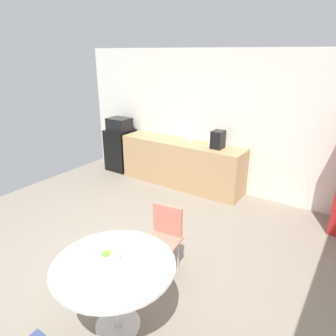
{
  "coord_description": "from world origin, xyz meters",
  "views": [
    {
      "loc": [
        2.51,
        -2.27,
        2.54
      ],
      "look_at": [
        0.16,
        1.2,
        0.95
      ],
      "focal_mm": 33.05,
      "sensor_mm": 36.0,
      "label": 1
    }
  ],
  "objects_px": {
    "microwave": "(119,124)",
    "fruit_bowl": "(108,257)",
    "mug_white": "(190,139)",
    "mini_fridge": "(121,150)",
    "chair_coral": "(164,232)",
    "coffee_maker": "(218,140)",
    "round_table": "(114,276)"
  },
  "relations": [
    {
      "from": "microwave",
      "to": "fruit_bowl",
      "type": "distance_m",
      "value": 4.35
    },
    {
      "from": "mini_fridge",
      "to": "coffee_maker",
      "type": "relative_size",
      "value": 2.86
    },
    {
      "from": "round_table",
      "to": "coffee_maker",
      "type": "height_order",
      "value": "coffee_maker"
    },
    {
      "from": "fruit_bowl",
      "to": "coffee_maker",
      "type": "bearing_deg",
      "value": 98.28
    },
    {
      "from": "microwave",
      "to": "chair_coral",
      "type": "height_order",
      "value": "microwave"
    },
    {
      "from": "microwave",
      "to": "coffee_maker",
      "type": "relative_size",
      "value": 1.5
    },
    {
      "from": "mug_white",
      "to": "mini_fridge",
      "type": "bearing_deg",
      "value": -177.03
    },
    {
      "from": "chair_coral",
      "to": "mug_white",
      "type": "relative_size",
      "value": 6.43
    },
    {
      "from": "mini_fridge",
      "to": "microwave",
      "type": "height_order",
      "value": "microwave"
    },
    {
      "from": "coffee_maker",
      "to": "mini_fridge",
      "type": "bearing_deg",
      "value": 180.0
    },
    {
      "from": "coffee_maker",
      "to": "chair_coral",
      "type": "bearing_deg",
      "value": -79.4
    },
    {
      "from": "chair_coral",
      "to": "coffee_maker",
      "type": "xyz_separation_m",
      "value": [
        -0.43,
        2.32,
        0.54
      ]
    },
    {
      "from": "chair_coral",
      "to": "fruit_bowl",
      "type": "xyz_separation_m",
      "value": [
        0.04,
        -0.97,
        0.26
      ]
    },
    {
      "from": "fruit_bowl",
      "to": "coffee_maker",
      "type": "distance_m",
      "value": 3.33
    },
    {
      "from": "mini_fridge",
      "to": "chair_coral",
      "type": "xyz_separation_m",
      "value": [
        2.8,
        -2.32,
        0.06
      ]
    },
    {
      "from": "mini_fridge",
      "to": "microwave",
      "type": "distance_m",
      "value": 0.59
    },
    {
      "from": "round_table",
      "to": "coffee_maker",
      "type": "xyz_separation_m",
      "value": [
        -0.56,
        3.29,
        0.45
      ]
    },
    {
      "from": "chair_coral",
      "to": "mug_white",
      "type": "bearing_deg",
      "value": 113.88
    },
    {
      "from": "microwave",
      "to": "fruit_bowl",
      "type": "bearing_deg",
      "value": -49.12
    },
    {
      "from": "mini_fridge",
      "to": "fruit_bowl",
      "type": "relative_size",
      "value": 4.21
    },
    {
      "from": "mug_white",
      "to": "fruit_bowl",
      "type": "bearing_deg",
      "value": -71.78
    },
    {
      "from": "chair_coral",
      "to": "mug_white",
      "type": "distance_m",
      "value": 2.67
    },
    {
      "from": "round_table",
      "to": "fruit_bowl",
      "type": "height_order",
      "value": "fruit_bowl"
    },
    {
      "from": "round_table",
      "to": "coffee_maker",
      "type": "relative_size",
      "value": 3.52
    },
    {
      "from": "mini_fridge",
      "to": "round_table",
      "type": "distance_m",
      "value": 4.4
    },
    {
      "from": "mini_fridge",
      "to": "microwave",
      "type": "bearing_deg",
      "value": 0.0
    },
    {
      "from": "microwave",
      "to": "coffee_maker",
      "type": "bearing_deg",
      "value": 0.0
    },
    {
      "from": "microwave",
      "to": "coffee_maker",
      "type": "xyz_separation_m",
      "value": [
        2.37,
        0.0,
        0.01
      ]
    },
    {
      "from": "mini_fridge",
      "to": "chair_coral",
      "type": "distance_m",
      "value": 3.64
    },
    {
      "from": "mini_fridge",
      "to": "mug_white",
      "type": "relative_size",
      "value": 7.1
    },
    {
      "from": "fruit_bowl",
      "to": "coffee_maker",
      "type": "xyz_separation_m",
      "value": [
        -0.48,
        3.28,
        0.28
      ]
    },
    {
      "from": "round_table",
      "to": "fruit_bowl",
      "type": "bearing_deg",
      "value": 173.23
    }
  ]
}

